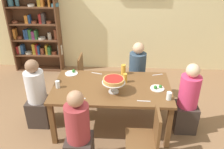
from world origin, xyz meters
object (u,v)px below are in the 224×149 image
(cutlery_knife_far, at_px, (79,99))
(dining_table, at_px, (112,91))
(water_glass_clear_far, at_px, (58,84))
(diner_head_west, at_px, (37,98))
(beer_glass_amber_tall, at_px, (123,70))
(salad_plate_near_diner, at_px, (72,73))
(beer_glass_amber_short, at_px, (125,78))
(chair_near_right, at_px, (147,137))
(diner_far_right, at_px, (137,76))
(deep_dish_pizza_stand, at_px, (114,81))
(cutlery_fork_far, at_px, (144,101))
(bookshelf, at_px, (35,22))
(salad_plate_far_diner, at_px, (157,88))
(chair_far_left, at_px, (87,75))
(cutlery_fork_near, at_px, (97,73))
(water_glass_clear_near, at_px, (169,96))
(cutlery_knife_near, at_px, (157,75))
(diner_head_east, at_px, (187,103))
(diner_near_left, at_px, (79,136))

(cutlery_knife_far, bearing_deg, dining_table, 33.30)
(water_glass_clear_far, bearing_deg, cutlery_knife_far, -37.44)
(diner_head_west, height_order, beer_glass_amber_tall, diner_head_west)
(salad_plate_near_diner, bearing_deg, beer_glass_amber_short, -15.12)
(diner_head_west, distance_m, chair_near_right, 1.84)
(diner_far_right, height_order, chair_near_right, diner_far_right)
(water_glass_clear_far, bearing_deg, beer_glass_amber_tall, 26.43)
(dining_table, xyz_separation_m, deep_dish_pizza_stand, (0.04, -0.15, 0.26))
(beer_glass_amber_tall, distance_m, cutlery_knife_far, 0.97)
(chair_near_right, bearing_deg, diner_head_west, 64.89)
(dining_table, xyz_separation_m, cutlery_fork_far, (0.46, -0.36, 0.08))
(bookshelf, bearing_deg, salad_plate_far_diner, -39.33)
(chair_near_right, relative_size, water_glass_clear_far, 7.80)
(diner_far_right, relative_size, salad_plate_far_diner, 5.55)
(salad_plate_far_diner, bearing_deg, chair_far_left, 144.98)
(salad_plate_far_diner, bearing_deg, cutlery_fork_near, 155.13)
(cutlery_fork_near, bearing_deg, water_glass_clear_near, 162.82)
(chair_near_right, height_order, beer_glass_amber_short, beer_glass_amber_short)
(bookshelf, height_order, cutlery_fork_far, bookshelf)
(beer_glass_amber_tall, height_order, cutlery_fork_far, beer_glass_amber_tall)
(diner_head_west, height_order, cutlery_knife_near, diner_head_west)
(diner_far_right, distance_m, beer_glass_amber_tall, 0.57)
(bookshelf, distance_m, salad_plate_far_diner, 3.25)
(diner_far_right, height_order, water_glass_clear_near, diner_far_right)
(salad_plate_far_diner, xyz_separation_m, cutlery_fork_near, (-0.95, 0.44, -0.01))
(salad_plate_far_diner, height_order, cutlery_knife_far, salad_plate_far_diner)
(dining_table, distance_m, water_glass_clear_near, 0.87)
(diner_head_west, xyz_separation_m, beer_glass_amber_short, (1.37, 0.14, 0.32))
(cutlery_knife_far, bearing_deg, salad_plate_near_diner, 102.48)
(beer_glass_amber_tall, distance_m, beer_glass_amber_short, 0.27)
(diner_head_east, bearing_deg, salad_plate_near_diner, -12.17)
(chair_far_left, distance_m, chair_near_right, 1.86)
(diner_near_left, relative_size, chair_near_right, 1.32)
(dining_table, distance_m, salad_plate_far_diner, 0.68)
(diner_far_right, xyz_separation_m, cutlery_knife_far, (-0.85, -1.15, 0.25))
(bookshelf, height_order, water_glass_clear_far, bookshelf)
(diner_head_east, distance_m, chair_near_right, 1.01)
(chair_near_right, height_order, deep_dish_pizza_stand, deep_dish_pizza_stand)
(bookshelf, distance_m, cutlery_fork_near, 2.26)
(dining_table, distance_m, deep_dish_pizza_stand, 0.30)
(diner_head_east, relative_size, salad_plate_near_diner, 5.46)
(diner_near_left, xyz_separation_m, cutlery_knife_near, (1.10, 1.22, 0.25))
(chair_near_right, bearing_deg, cutlery_fork_far, 4.40)
(diner_head_east, height_order, water_glass_clear_near, diner_head_east)
(chair_far_left, distance_m, beer_glass_amber_short, 1.01)
(water_glass_clear_far, distance_m, cutlery_fork_near, 0.71)
(bookshelf, relative_size, cutlery_fork_near, 12.29)
(beer_glass_amber_short, relative_size, water_glass_clear_near, 1.30)
(chair_far_left, bearing_deg, beer_glass_amber_short, 47.23)
(chair_near_right, relative_size, salad_plate_far_diner, 4.20)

